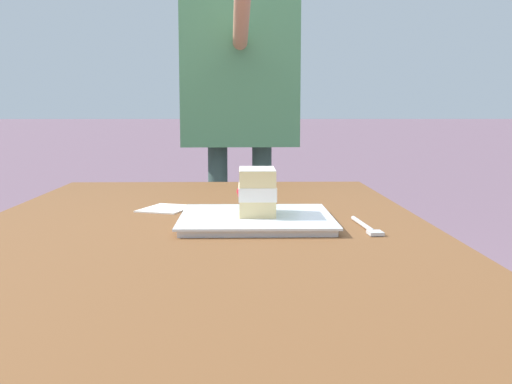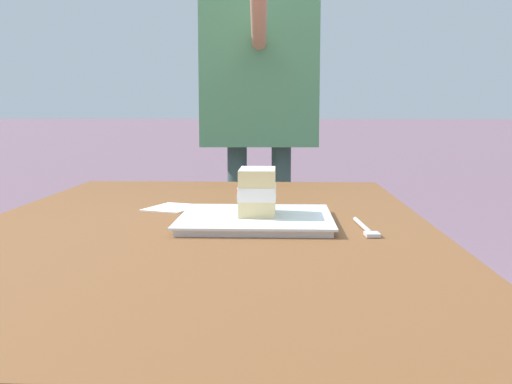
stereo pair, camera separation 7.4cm
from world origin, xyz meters
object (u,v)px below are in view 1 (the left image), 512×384
diner_person (240,77)px  patio_table (202,271)px  paper_napkin (166,209)px  dessert_fork (366,227)px  cake_slice (257,191)px  dessert_plate (256,219)px

diner_person → patio_table: bearing=-3.6°
paper_napkin → dessert_fork: bearing=58.2°
paper_napkin → diner_person: (-0.94, 0.16, 0.33)m
dessert_fork → paper_napkin: size_ratio=1.18×
cake_slice → paper_napkin: size_ratio=0.74×
dessert_fork → patio_table: bearing=-101.7°
dessert_fork → paper_napkin: bearing=-121.8°
diner_person → dessert_fork: bearing=11.0°
patio_table → dessert_fork: 0.32m
patio_table → paper_napkin: 0.22m
cake_slice → paper_napkin: 0.26m
patio_table → cake_slice: size_ratio=13.32×
dessert_plate → cake_slice: 0.05m
diner_person → dessert_plate: bearing=1.7°
dessert_plate → diner_person: size_ratio=0.19×
patio_table → cake_slice: cake_slice is taller
dessert_plate → diner_person: bearing=-178.3°
patio_table → diner_person: bearing=176.4°
dessert_plate → dessert_fork: (0.06, 0.20, -0.00)m
patio_table → dessert_plate: (-0.00, 0.10, 0.10)m
dessert_plate → paper_napkin: (-0.18, -0.19, -0.01)m
dessert_plate → cake_slice: bearing=167.1°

